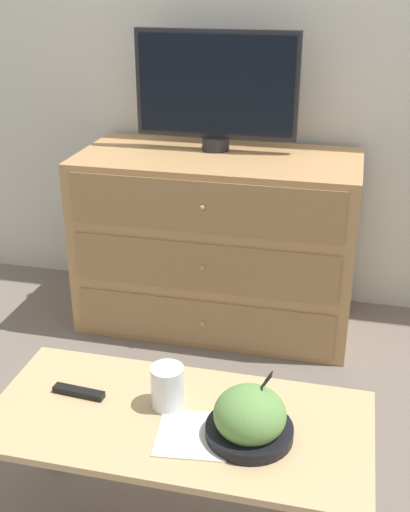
% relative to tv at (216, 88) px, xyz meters
% --- Properties ---
extents(ground_plane, '(12.00, 12.00, 0.00)m').
position_rel_tv_xyz_m(ground_plane, '(0.07, 0.22, -1.06)').
color(ground_plane, '#70665B').
extents(wall_back, '(12.00, 0.05, 2.60)m').
position_rel_tv_xyz_m(wall_back, '(0.07, 0.25, 0.24)').
color(wall_back, silver).
rests_on(wall_back, ground_plane).
extents(dresser, '(1.21, 0.59, 0.79)m').
position_rel_tv_xyz_m(dresser, '(0.03, -0.09, -0.66)').
color(dresser, tan).
rests_on(dresser, ground_plane).
extents(tv, '(0.70, 0.12, 0.50)m').
position_rel_tv_xyz_m(tv, '(0.00, 0.00, 0.00)').
color(tv, '#232328').
rests_on(tv, dresser).
extents(coffee_table, '(1.01, 0.47, 0.44)m').
position_rel_tv_xyz_m(coffee_table, '(0.21, -1.38, -0.68)').
color(coffee_table, tan).
rests_on(coffee_table, ground_plane).
extents(takeout_bowl, '(0.22, 0.22, 0.18)m').
position_rel_tv_xyz_m(takeout_bowl, '(0.40, -1.41, -0.56)').
color(takeout_bowl, black).
rests_on(takeout_bowl, coffee_table).
extents(drink_cup, '(0.09, 0.09, 0.12)m').
position_rel_tv_xyz_m(drink_cup, '(0.17, -1.34, -0.56)').
color(drink_cup, white).
rests_on(drink_cup, coffee_table).
extents(napkin, '(0.20, 0.20, 0.00)m').
position_rel_tv_xyz_m(napkin, '(0.26, -1.44, -0.61)').
color(napkin, silver).
rests_on(napkin, coffee_table).
extents(remote_control, '(0.15, 0.04, 0.02)m').
position_rel_tv_xyz_m(remote_control, '(-0.09, -1.35, -0.61)').
color(remote_control, black).
rests_on(remote_control, coffee_table).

